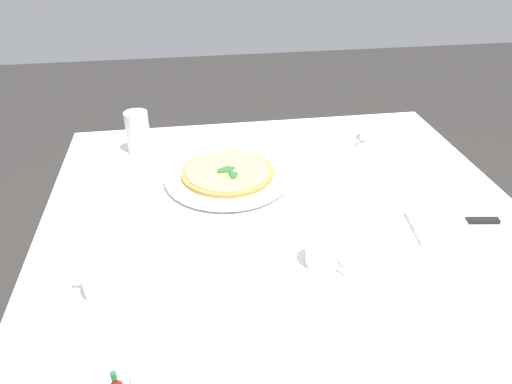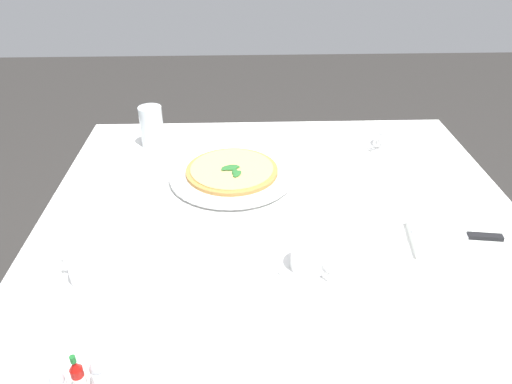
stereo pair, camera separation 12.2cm
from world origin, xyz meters
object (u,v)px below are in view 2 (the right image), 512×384
(pizza, at_px, (232,170))
(coffee_cup_far_left, at_px, (309,259))
(pizza_plate, at_px, (232,174))
(pepper_shaker, at_px, (99,375))
(hot_sauce_bottle, at_px, (78,378))
(dinner_knife, at_px, (461,235))
(napkin_folded, at_px, (461,240))
(coffee_cup_back_corner, at_px, (89,272))
(water_glass_far_right, at_px, (152,129))
(coffee_cup_right_edge, at_px, (389,140))

(pizza, relative_size, coffee_cup_far_left, 1.94)
(pizza_plate, height_order, pepper_shaker, pepper_shaker)
(hot_sauce_bottle, bearing_deg, dinner_knife, -154.86)
(hot_sauce_bottle, distance_m, pepper_shaker, 0.03)
(dinner_knife, relative_size, pepper_shaker, 3.48)
(pizza, xyz_separation_m, hot_sauce_bottle, (0.23, 0.66, 0.01))
(pizza_plate, distance_m, napkin_folded, 0.60)
(coffee_cup_far_left, bearing_deg, dinner_knife, -168.16)
(hot_sauce_bottle, bearing_deg, pizza, -109.36)
(napkin_folded, bearing_deg, pepper_shaker, 32.18)
(pizza_plate, height_order, coffee_cup_back_corner, coffee_cup_back_corner)
(coffee_cup_back_corner, relative_size, coffee_cup_far_left, 1.00)
(water_glass_far_right, xyz_separation_m, napkin_folded, (-0.76, 0.52, -0.04))
(pizza_plate, bearing_deg, water_glass_far_right, -40.79)
(pepper_shaker, bearing_deg, coffee_cup_back_corner, -72.11)
(coffee_cup_back_corner, bearing_deg, dinner_knife, -173.18)
(coffee_cup_far_left, relative_size, pepper_shaker, 2.31)
(pizza, distance_m, pepper_shaker, 0.68)
(pizza, height_order, dinner_knife, pizza)
(pizza_plate, height_order, hot_sauce_bottle, hot_sauce_bottle)
(water_glass_far_right, bearing_deg, coffee_cup_back_corner, 86.55)
(napkin_folded, distance_m, pepper_shaker, 0.79)
(pepper_shaker, bearing_deg, dinner_knife, -154.65)
(coffee_cup_right_edge, bearing_deg, pepper_shaker, 50.13)
(pizza_plate, distance_m, hot_sauce_bottle, 0.70)
(pizza, height_order, coffee_cup_back_corner, coffee_cup_back_corner)
(pizza, relative_size, napkin_folded, 1.08)
(coffee_cup_far_left, xyz_separation_m, pepper_shaker, (0.37, 0.27, -0.00))
(pizza_plate, height_order, dinner_knife, dinner_knife)
(pizza_plate, bearing_deg, pepper_shaker, 72.60)
(pizza_plate, relative_size, water_glass_far_right, 2.72)
(coffee_cup_far_left, xyz_separation_m, napkin_folded, (-0.35, -0.07, -0.02))
(dinner_knife, bearing_deg, water_glass_far_right, -26.22)
(coffee_cup_right_edge, bearing_deg, water_glass_far_right, -3.47)
(coffee_cup_right_edge, bearing_deg, hot_sauce_bottle, 49.33)
(napkin_folded, height_order, dinner_knife, dinner_knife)
(coffee_cup_back_corner, relative_size, water_glass_far_right, 1.04)
(water_glass_far_right, bearing_deg, pizza_plate, 139.21)
(coffee_cup_far_left, distance_m, napkin_folded, 0.36)
(pizza_plate, distance_m, coffee_cup_right_edge, 0.51)
(dinner_knife, bearing_deg, coffee_cup_right_edge, -77.71)
(pizza_plate, height_order, napkin_folded, napkin_folded)
(pizza, bearing_deg, napkin_folded, 148.86)
(pizza_plate, distance_m, pepper_shaker, 0.68)
(hot_sauce_bottle, bearing_deg, pepper_shaker, -160.35)
(coffee_cup_back_corner, height_order, dinner_knife, coffee_cup_back_corner)
(coffee_cup_far_left, height_order, hot_sauce_bottle, hot_sauce_bottle)
(pizza, distance_m, hot_sauce_bottle, 0.70)
(pizza_plate, relative_size, coffee_cup_back_corner, 2.63)
(coffee_cup_right_edge, xyz_separation_m, dinner_knife, (-0.03, 0.48, -0.00))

